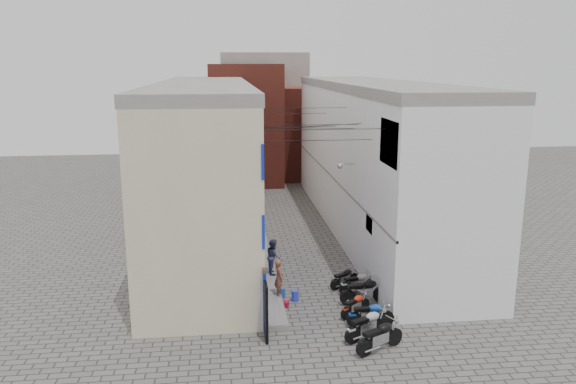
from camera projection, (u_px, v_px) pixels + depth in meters
name	position (u px, v px, depth m)	size (l,w,h in m)	color
ground	(330.00, 329.00, 21.73)	(90.00, 90.00, 0.00)	#5B5855
plinth	(257.00, 231.00, 34.06)	(0.90, 26.00, 0.25)	slate
building_left	(206.00, 161.00, 32.70)	(5.10, 27.00, 9.00)	beige
building_right	(372.00, 157.00, 33.87)	(5.94, 26.00, 9.00)	white
building_far_brick_left	(246.00, 124.00, 47.50)	(6.00, 6.00, 10.00)	maroon
building_far_brick_right	(301.00, 132.00, 50.22)	(5.00, 6.00, 8.00)	maroon
building_far_concrete	(264.00, 112.00, 53.42)	(8.00, 5.00, 11.00)	slate
far_shopfront	(272.00, 174.00, 45.86)	(2.00, 0.30, 2.40)	black
overhead_wires	(303.00, 124.00, 27.54)	(5.80, 13.02, 1.32)	black
motorcycle_a	(380.00, 335.00, 19.92)	(0.67, 2.11, 1.22)	black
motorcycle_b	(368.00, 323.00, 20.82)	(0.66, 2.10, 1.22)	#A9A8AD
motorcycle_c	(371.00, 313.00, 21.83)	(0.60, 1.90, 1.10)	#0A3FA4
motorcycle_d	(355.00, 304.00, 22.80)	(0.53, 1.68, 0.97)	red
motorcycle_e	(364.00, 290.00, 23.87)	(0.68, 2.17, 1.26)	black
motorcycle_f	(358.00, 281.00, 25.02)	(0.58, 1.85, 1.07)	#9B9B9F
motorcycle_g	(345.00, 277.00, 25.68)	(0.53, 1.69, 0.98)	black
person_a	(279.00, 277.00, 24.10)	(0.59, 0.38, 1.61)	brown
person_b	(273.00, 256.00, 26.63)	(0.82, 0.64, 1.68)	#363951
water_jug_near	(295.00, 296.00, 24.21)	(0.30, 0.30, 0.47)	blue
water_jug_far	(282.00, 293.00, 24.53)	(0.30, 0.30, 0.46)	#214AA6
red_crate	(284.00, 304.00, 23.67)	(0.38, 0.28, 0.24)	#A40B2C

